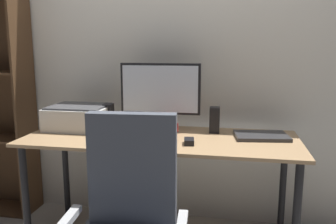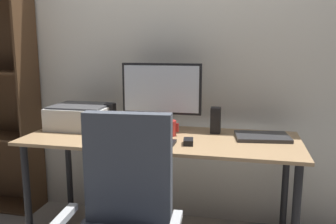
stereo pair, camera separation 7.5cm
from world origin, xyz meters
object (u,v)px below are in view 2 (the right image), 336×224
(mouse, at_px, (188,142))
(keyboard, at_px, (151,142))
(printer, at_px, (81,116))
(desk, at_px, (161,150))
(laptop, at_px, (262,137))
(monitor, at_px, (161,92))
(speaker_left, at_px, (110,116))
(coffee_mug, at_px, (170,128))
(speaker_right, at_px, (216,120))

(mouse, bearing_deg, keyboard, 177.70)
(printer, bearing_deg, desk, -11.82)
(keyboard, distance_m, printer, 0.64)
(keyboard, xyz_separation_m, laptop, (0.64, 0.25, 0.00))
(monitor, relative_size, speaker_left, 3.15)
(speaker_left, bearing_deg, keyboard, -40.83)
(coffee_mug, bearing_deg, keyboard, -110.56)
(desk, height_order, laptop, laptop)
(coffee_mug, distance_m, laptop, 0.57)
(monitor, relative_size, speaker_right, 3.15)
(keyboard, xyz_separation_m, speaker_left, (-0.38, 0.33, 0.08))
(monitor, bearing_deg, speaker_right, -1.24)
(desk, bearing_deg, printer, 168.18)
(desk, relative_size, keyboard, 5.87)
(speaker_left, bearing_deg, desk, -23.43)
(monitor, relative_size, keyboard, 1.85)
(keyboard, height_order, mouse, mouse)
(monitor, bearing_deg, coffee_mug, -56.96)
(keyboard, relative_size, laptop, 0.91)
(monitor, bearing_deg, speaker_left, -178.76)
(desk, bearing_deg, speaker_right, 28.27)
(monitor, xyz_separation_m, speaker_right, (0.36, -0.01, -0.17))
(monitor, height_order, laptop, monitor)
(speaker_right, bearing_deg, keyboard, -136.73)
(desk, xyz_separation_m, printer, (-0.60, 0.12, 0.16))
(laptop, xyz_separation_m, printer, (-1.21, 0.02, 0.07))
(monitor, height_order, speaker_left, monitor)
(mouse, height_order, coffee_mug, coffee_mug)
(coffee_mug, bearing_deg, laptop, 5.56)
(desk, relative_size, laptop, 5.32)
(laptop, bearing_deg, printer, 171.28)
(coffee_mug, xyz_separation_m, laptop, (0.57, 0.06, -0.04))
(laptop, relative_size, printer, 0.80)
(desk, distance_m, speaker_left, 0.47)
(desk, bearing_deg, speaker_left, 156.57)
(printer, bearing_deg, monitor, 5.94)
(desk, xyz_separation_m, laptop, (0.62, 0.10, 0.10))
(desk, bearing_deg, keyboard, -98.76)
(keyboard, relative_size, speaker_left, 1.71)
(desk, distance_m, printer, 0.63)
(speaker_left, bearing_deg, speaker_right, 0.00)
(desk, xyz_separation_m, mouse, (0.20, -0.13, 0.10))
(keyboard, xyz_separation_m, speaker_right, (0.35, 0.33, 0.08))
(speaker_left, bearing_deg, laptop, -4.18)
(desk, height_order, keyboard, keyboard)
(coffee_mug, bearing_deg, speaker_right, 25.38)
(desk, distance_m, laptop, 0.63)
(desk, relative_size, mouse, 17.72)
(desk, distance_m, coffee_mug, 0.15)
(mouse, relative_size, laptop, 0.30)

